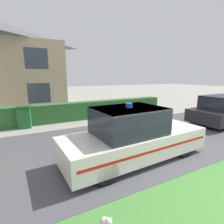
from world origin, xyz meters
The scene contains 5 objects.
road_strip centered at (0.00, 4.04, 0.01)m, with size 28.00×5.32×0.01m, color #4C4C51.
garden_hedge centered at (-0.91, 8.24, 0.50)m, with size 11.13×0.66×1.00m, color #2D662D.
police_car centered at (-0.98, 2.72, 0.72)m, with size 4.50×1.82×1.71m.
cat centered at (-2.79, 0.85, 0.12)m, with size 0.20×0.35×0.30m.
wheelie_bin centered at (-3.72, 7.89, 0.53)m, with size 0.71×0.68×1.04m.
Camera 1 is at (-3.83, -1.31, 2.46)m, focal length 28.00 mm.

